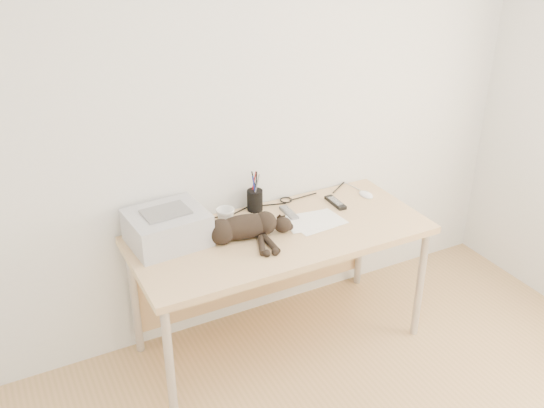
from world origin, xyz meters
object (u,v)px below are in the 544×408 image
desk (273,246)px  mouse (366,193)px  cat (242,229)px  pen_cup (255,200)px  printer (167,227)px  mug (226,217)px

desk → mouse: (0.66, 0.07, 0.15)m
cat → desk: bearing=25.4°
cat → pen_cup: pen_cup is taller
cat → printer: bearing=167.9°
printer → pen_cup: size_ratio=1.78×
printer → pen_cup: 0.57m
desk → cat: cat is taller
printer → mouse: bearing=-0.8°
cat → mouse: 0.88m
desk → printer: printer is taller
printer → mug: printer is taller
desk → mug: mug is taller
printer → mug: (0.34, 0.04, -0.04)m
desk → printer: size_ratio=3.93×
cat → mug: cat is taller
mouse → pen_cup: bearing=164.9°
cat → mouse: cat is taller
printer → mug: size_ratio=4.02×
desk → cat: size_ratio=2.66×
mouse → mug: bearing=172.9°
desk → pen_cup: bearing=93.4°
desk → cat: (-0.21, -0.06, 0.19)m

